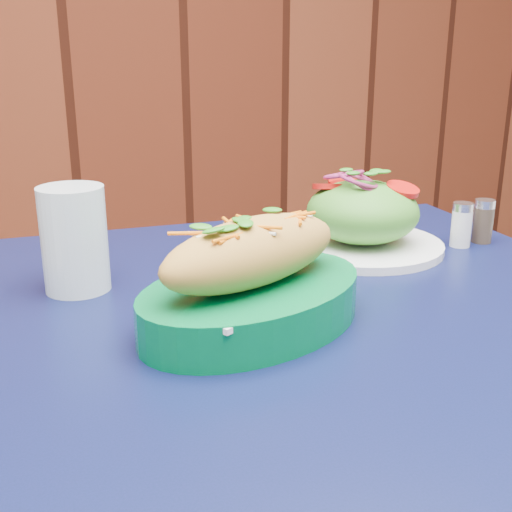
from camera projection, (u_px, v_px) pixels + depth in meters
name	position (u px, v px, depth m)	size (l,w,h in m)	color
cafe_table	(317.00, 367.00, 0.79)	(0.92, 0.92, 0.75)	black
banh_mi_basket	(253.00, 282.00, 0.69)	(0.32, 0.25, 0.13)	#006631
salad_plate	(362.00, 218.00, 0.95)	(0.24, 0.24, 0.12)	white
water_glass	(74.00, 239.00, 0.79)	(0.08, 0.08, 0.13)	silver
salt_shaker	(461.00, 225.00, 0.97)	(0.03, 0.03, 0.07)	white
pepper_shaker	(483.00, 221.00, 0.99)	(0.03, 0.03, 0.07)	#3F3326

